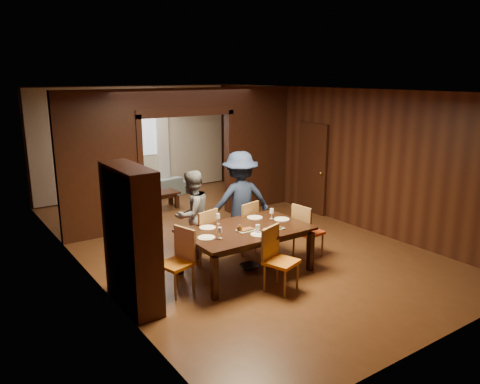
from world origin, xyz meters
TOP-DOWN VIEW (x-y plane):
  - floor at (0.00, 0.00)m, footprint 9.00×9.00m
  - ceiling at (0.00, 0.00)m, footprint 5.50×9.00m
  - room_walls at (0.00, 1.89)m, footprint 5.52×9.01m
  - person_purple at (-2.33, -1.49)m, footprint 0.61×0.71m
  - person_grey at (-0.98, -0.39)m, footprint 0.92×0.81m
  - person_navy at (-0.05, -0.53)m, footprint 1.32×0.95m
  - sofa at (0.23, 3.85)m, footprint 1.82×0.94m
  - serving_bowl at (-0.47, -1.43)m, footprint 0.32×0.32m
  - dining_table at (-0.59, -1.48)m, footprint 2.02×1.26m
  - coffee_table at (-0.09, 2.78)m, footprint 0.80×0.50m
  - chair_left at (-1.88, -1.50)m, footprint 0.54×0.54m
  - chair_right at (0.73, -1.54)m, footprint 0.48×0.48m
  - chair_far_l at (-1.00, -0.70)m, footprint 0.54×0.54m
  - chair_far_r at (-0.12, -0.70)m, footprint 0.53×0.53m
  - chair_near at (-0.53, -2.33)m, footprint 0.56×0.56m
  - hutch at (-2.53, -1.50)m, footprint 0.40×1.20m
  - door_right at (2.70, 0.50)m, footprint 0.06×0.90m
  - window_far at (0.00, 4.44)m, footprint 1.20×0.03m
  - curtain_left at (-0.75, 4.40)m, footprint 0.35×0.06m
  - curtain_right at (0.75, 4.40)m, footprint 0.35×0.06m
  - plate_left at (-1.35, -1.52)m, footprint 0.27×0.27m
  - plate_far_l at (-1.09, -1.12)m, footprint 0.27×0.27m
  - plate_far_r at (-0.14, -1.11)m, footprint 0.27×0.27m
  - plate_right at (0.19, -1.45)m, footprint 0.27×0.27m
  - plate_near at (-0.60, -1.86)m, footprint 0.27×0.27m
  - platter_a at (-0.66, -1.59)m, footprint 0.30×0.20m
  - platter_b at (-0.24, -1.78)m, footprint 0.30×0.20m
  - wineglass_left at (-1.20, -1.66)m, footprint 0.08×0.08m
  - wineglass_far at (-0.84, -1.04)m, footprint 0.08×0.08m
  - wineglass_right at (0.08, -1.31)m, footprint 0.08×0.08m
  - tumbler at (-0.58, -1.79)m, footprint 0.07×0.07m
  - condiment_jar at (-0.77, -1.57)m, footprint 0.08×0.08m

SIDE VIEW (x-z plane):
  - floor at x=0.00m, z-range 0.00..0.00m
  - coffee_table at x=-0.09m, z-range 0.00..0.40m
  - sofa at x=0.23m, z-range 0.00..0.51m
  - dining_table at x=-0.59m, z-range 0.00..0.76m
  - chair_left at x=-1.88m, z-range 0.00..0.97m
  - chair_right at x=0.73m, z-range 0.00..0.97m
  - chair_far_l at x=-1.00m, z-range 0.00..0.97m
  - chair_far_r at x=-0.12m, z-range 0.00..0.97m
  - chair_near at x=-0.53m, z-range 0.00..0.97m
  - plate_left at x=-1.35m, z-range 0.76..0.77m
  - plate_far_l at x=-1.09m, z-range 0.76..0.77m
  - plate_far_r at x=-0.14m, z-range 0.76..0.77m
  - plate_right at x=0.19m, z-range 0.76..0.77m
  - plate_near at x=-0.60m, z-range 0.76..0.77m
  - platter_a at x=-0.66m, z-range 0.76..0.80m
  - platter_b at x=-0.24m, z-range 0.76..0.80m
  - person_grey at x=-0.98m, z-range 0.00..1.57m
  - serving_bowl at x=-0.47m, z-range 0.76..0.84m
  - condiment_jar at x=-0.77m, z-range 0.76..0.87m
  - person_purple at x=-2.33m, z-range 0.00..1.64m
  - tumbler at x=-0.58m, z-range 0.76..0.90m
  - wineglass_left at x=-1.20m, z-range 0.76..0.94m
  - wineglass_far at x=-0.84m, z-range 0.76..0.94m
  - wineglass_right at x=0.08m, z-range 0.76..0.94m
  - person_navy at x=-0.05m, z-range 0.00..1.84m
  - hutch at x=-2.53m, z-range 0.00..2.00m
  - door_right at x=2.70m, z-range 0.00..2.10m
  - curtain_left at x=-0.75m, z-range 0.05..2.45m
  - curtain_right at x=0.75m, z-range 0.05..2.45m
  - room_walls at x=0.00m, z-range 0.06..2.96m
  - window_far at x=0.00m, z-range 1.05..2.35m
  - ceiling at x=0.00m, z-range 2.89..2.91m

